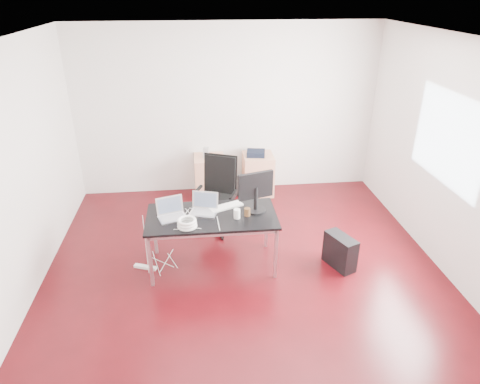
{
  "coord_description": "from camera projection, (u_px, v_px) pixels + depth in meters",
  "views": [
    {
      "loc": [
        -0.53,
        -4.43,
        3.29
      ],
      "look_at": [
        0.0,
        0.55,
        0.85
      ],
      "focal_mm": 32.0,
      "sensor_mm": 36.0,
      "label": 1
    }
  ],
  "objects": [
    {
      "name": "wastebasket",
      "position": [
        236.0,
        186.0,
        7.41
      ],
      "size": [
        0.27,
        0.27,
        0.28
      ],
      "primitive_type": "cylinder",
      "rotation": [
        0.0,
        0.0,
        -0.14
      ],
      "color": "black",
      "rests_on": "ground"
    },
    {
      "name": "keyboard",
      "position": [
        226.0,
        207.0,
        5.44
      ],
      "size": [
        0.46,
        0.3,
        0.02
      ],
      "primitive_type": "cube",
      "rotation": [
        0.0,
        0.0,
        0.41
      ],
      "color": "white",
      "rests_on": "desk"
    },
    {
      "name": "desk",
      "position": [
        212.0,
        219.0,
        5.28
      ],
      "size": [
        1.6,
        0.8,
        0.73
      ],
      "color": "black",
      "rests_on": "ground"
    },
    {
      "name": "pc_tower",
      "position": [
        340.0,
        251.0,
        5.45
      ],
      "size": [
        0.36,
        0.49,
        0.44
      ],
      "primitive_type": "cube",
      "rotation": [
        0.0,
        0.0,
        0.41
      ],
      "color": "black",
      "rests_on": "ground"
    },
    {
      "name": "speaker",
      "position": [
        206.0,
        153.0,
        7.04
      ],
      "size": [
        0.11,
        0.1,
        0.18
      ],
      "primitive_type": "cube",
      "rotation": [
        0.0,
        0.0,
        -0.22
      ],
      "color": "#9E9E9E",
      "rests_on": "filing_cabinet_left"
    },
    {
      "name": "navy_garment",
      "position": [
        256.0,
        153.0,
        7.14
      ],
      "size": [
        0.34,
        0.29,
        0.09
      ],
      "primitive_type": "cube",
      "rotation": [
        0.0,
        0.0,
        -0.17
      ],
      "color": "black",
      "rests_on": "filing_cabinet_right"
    },
    {
      "name": "room_shell",
      "position": [
        248.0,
        169.0,
        4.84
      ],
      "size": [
        5.0,
        5.0,
        5.0
      ],
      "color": "#37060A",
      "rests_on": "ground"
    },
    {
      "name": "cup_white",
      "position": [
        237.0,
        214.0,
        5.17
      ],
      "size": [
        0.1,
        0.1,
        0.12
      ],
      "primitive_type": "cylinder",
      "rotation": [
        0.0,
        0.0,
        0.28
      ],
      "color": "white",
      "rests_on": "desk"
    },
    {
      "name": "filing_cabinet_right",
      "position": [
        258.0,
        174.0,
        7.34
      ],
      "size": [
        0.5,
        0.5,
        0.7
      ],
      "primitive_type": "cube",
      "color": "tan",
      "rests_on": "ground"
    },
    {
      "name": "filing_cabinet_left",
      "position": [
        210.0,
        176.0,
        7.26
      ],
      "size": [
        0.5,
        0.5,
        0.7
      ],
      "primitive_type": "cube",
      "color": "tan",
      "rests_on": "ground"
    },
    {
      "name": "cup_brown",
      "position": [
        247.0,
        212.0,
        5.23
      ],
      "size": [
        0.1,
        0.1,
        0.1
      ],
      "primitive_type": "cylinder",
      "rotation": [
        0.0,
        0.0,
        -0.42
      ],
      "color": "#51341B",
      "rests_on": "desk"
    },
    {
      "name": "cable_coil",
      "position": [
        187.0,
        223.0,
        4.98
      ],
      "size": [
        0.24,
        0.24,
        0.11
      ],
      "rotation": [
        0.0,
        0.0,
        -0.27
      ],
      "color": "white",
      "rests_on": "desk"
    },
    {
      "name": "office_chair",
      "position": [
        217.0,
        191.0,
        6.17
      ],
      "size": [
        0.62,
        0.64,
        1.08
      ],
      "rotation": [
        0.0,
        0.0,
        -0.39
      ],
      "color": "black",
      "rests_on": "ground"
    },
    {
      "name": "monitor",
      "position": [
        256.0,
        190.0,
        5.26
      ],
      "size": [
        0.45,
        0.26,
        0.51
      ],
      "rotation": [
        0.0,
        0.0,
        0.29
      ],
      "color": "black",
      "rests_on": "desk"
    },
    {
      "name": "laptop_left",
      "position": [
        171.0,
        213.0,
        5.2
      ],
      "size": [
        0.39,
        0.34,
        0.23
      ],
      "rotation": [
        0.0,
        0.0,
        0.32
      ],
      "color": "silver",
      "rests_on": "desk"
    },
    {
      "name": "power_strip",
      "position": [
        145.0,
        267.0,
        5.49
      ],
      "size": [
        0.3,
        0.16,
        0.04
      ],
      "primitive_type": "cube",
      "rotation": [
        0.0,
        0.0,
        -0.36
      ],
      "color": "white",
      "rests_on": "ground"
    },
    {
      "name": "power_adapter",
      "position": [
        192.0,
        224.0,
        5.03
      ],
      "size": [
        0.08,
        0.08,
        0.03
      ],
      "primitive_type": "cube",
      "rotation": [
        0.0,
        0.0,
        -0.1
      ],
      "color": "white",
      "rests_on": "desk"
    },
    {
      "name": "laptop_right",
      "position": [
        204.0,
        208.0,
        5.32
      ],
      "size": [
        0.39,
        0.34,
        0.23
      ],
      "rotation": [
        0.0,
        0.0,
        -0.28
      ],
      "color": "silver",
      "rests_on": "desk"
    }
  ]
}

